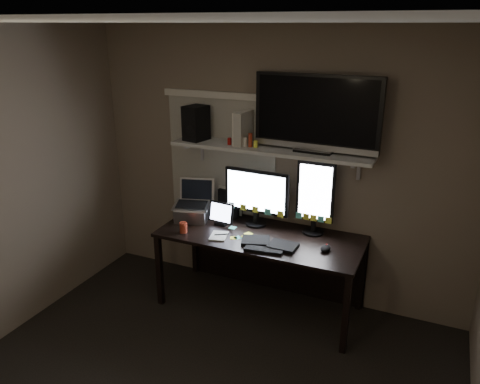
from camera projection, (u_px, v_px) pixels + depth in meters
The scene contains 19 objects.
ceiling at pixel (159, 22), 2.32m from camera, with size 3.60×3.60×0.00m, color silver.
back_wall at pixel (276, 167), 4.29m from camera, with size 3.60×3.60×0.00m, color #716051.
window_blinds at pixel (221, 156), 4.47m from camera, with size 1.10×0.02×1.10m, color beige.
desk at pixel (265, 247), 4.31m from camera, with size 1.80×0.75×0.73m.
wall_shelf at pixel (270, 149), 4.06m from camera, with size 1.80×0.35×0.03m, color beige.
monitor_landscape at pixel (256, 197), 4.26m from camera, with size 0.62×0.06×0.54m, color black.
monitor_portrait at pixel (315, 198), 4.07m from camera, with size 0.34×0.06×0.67m, color black.
keyboard at pixel (269, 244), 3.94m from camera, with size 0.49×0.19×0.03m, color black.
mouse at pixel (325, 248), 3.85m from camera, with size 0.08×0.12×0.04m, color black.
notepad at pixel (219, 236), 4.11m from camera, with size 0.14×0.19×0.01m, color beige.
tablet at pixel (222, 214), 4.31m from camera, with size 0.26×0.11×0.22m, color black.
file_sorter at pixel (230, 202), 4.52m from camera, with size 0.22×0.10×0.28m, color black.
laptop at pixel (191, 202), 4.39m from camera, with size 0.34×0.27×0.38m, color #ADACB1.
cup at pixel (183, 227), 4.17m from camera, with size 0.07×0.07×0.10m, color maroon.
sticky_notes at pixel (235, 233), 4.17m from camera, with size 0.27×0.20×0.00m, color #F4F943, non-canonical shape.
tv at pixel (317, 114), 3.83m from camera, with size 1.06×0.19×0.64m, color black.
game_console at pixel (243, 128), 4.12m from camera, with size 0.08×0.25×0.29m, color silver.
speaker at pixel (196, 123), 4.27m from camera, with size 0.17×0.21×0.31m, color black.
bottles at pixel (242, 138), 4.08m from camera, with size 0.22×0.05×0.14m, color #A50F0C, non-canonical shape.
Camera 1 is at (1.37, -2.09, 2.49)m, focal length 35.00 mm.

